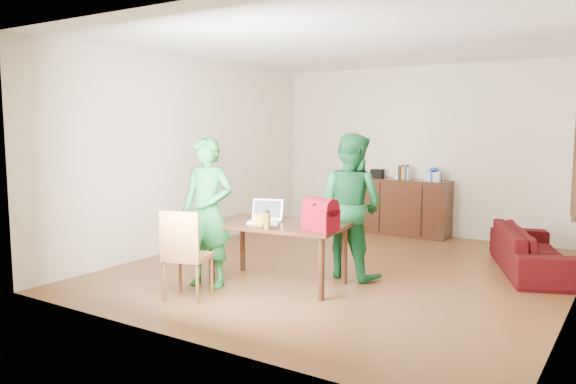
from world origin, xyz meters
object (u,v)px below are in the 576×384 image
Objects in this scene: person_far at (351,206)px; red_bag at (320,217)px; chair at (188,272)px; table at (278,230)px; sofa at (533,250)px; bottle at (267,220)px; laptop at (265,218)px; person_near at (207,212)px.

person_far is 0.86m from red_bag.
person_far is (1.01, 1.65, 0.57)m from chair.
person_far is at bearing 47.70° from table.
sofa is at bearing 30.90° from chair.
bottle is 0.11× the size of sofa.
person_far reaches higher than chair.
red_bag reaches higher than sofa.
laptop reaches higher than bottle.
person_near is at bearing -150.30° from table.
laptop is (0.35, 0.87, 0.47)m from chair.
chair is 0.97m from bottle.
table is 0.20m from laptop.
person_near is at bearing 109.53° from sofa.
bottle reaches higher than table.
person_far is 4.05× the size of laptop.
person_far is 8.38× the size of bottle.
person_near is 1.65m from person_far.
person_far is (1.14, 1.19, 0.02)m from person_near.
sofa is (2.29, 2.09, -0.34)m from table.
red_bag is at bearing 121.07° from sofa.
person_far is at bearing 34.65° from person_near.
bottle is at bearing -138.07° from red_bag.
chair is 1.46m from red_bag.
table is 7.83× the size of bottle.
laptop is 0.22× the size of sofa.
chair is at bearing 115.57° from sofa.
sofa is at bearing 48.63° from bottle.
person_far is at bearing 42.06° from chair.
red_bag reaches higher than table.
laptop is 2.07× the size of bottle.
red_bag is (0.60, -0.13, 0.22)m from table.
person_far reaches higher than table.
laptop is 1.14× the size of red_bag.
person_near is (-0.13, 0.46, 0.55)m from chair.
person_far reaches higher than sofa.
sofa is at bearing 29.71° from person_near.
laptop is (-0.14, -0.06, 0.13)m from table.
red_bag reaches higher than chair.
red_bag is at bearing 104.87° from person_far.
person_far is 1.03m from laptop.
person_far reaches higher than person_near.
laptop reaches higher than chair.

